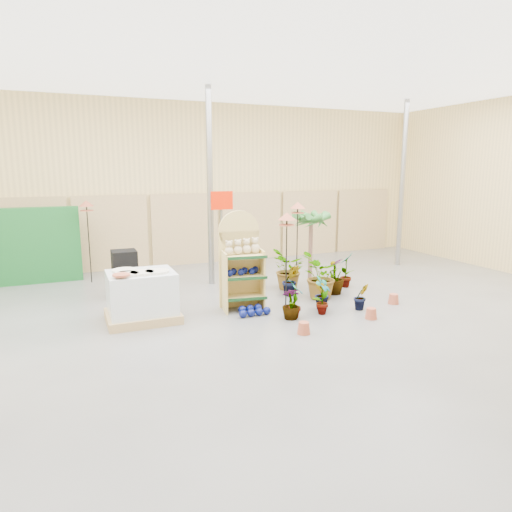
{
  "coord_description": "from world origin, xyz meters",
  "views": [
    {
      "loc": [
        -3.11,
        -6.6,
        2.7
      ],
      "look_at": [
        0.3,
        1.5,
        1.0
      ],
      "focal_mm": 32.0,
      "sensor_mm": 36.0,
      "label": 1
    }
  ],
  "objects_px": {
    "display_shelf": "(241,264)",
    "potted_plant_2": "(321,276)",
    "bird_table_front": "(287,219)",
    "pallet_stack": "(142,296)"
  },
  "relations": [
    {
      "from": "bird_table_front",
      "to": "potted_plant_2",
      "type": "height_order",
      "value": "bird_table_front"
    },
    {
      "from": "pallet_stack",
      "to": "bird_table_front",
      "type": "relative_size",
      "value": 0.67
    },
    {
      "from": "bird_table_front",
      "to": "pallet_stack",
      "type": "bearing_deg",
      "value": 174.83
    },
    {
      "from": "pallet_stack",
      "to": "bird_table_front",
      "type": "xyz_separation_m",
      "value": [
        2.75,
        -0.25,
        1.29
      ]
    },
    {
      "from": "display_shelf",
      "to": "potted_plant_2",
      "type": "distance_m",
      "value": 1.79
    },
    {
      "from": "display_shelf",
      "to": "potted_plant_2",
      "type": "bearing_deg",
      "value": 4.34
    },
    {
      "from": "display_shelf",
      "to": "bird_table_front",
      "type": "distance_m",
      "value": 1.24
    },
    {
      "from": "potted_plant_2",
      "to": "bird_table_front",
      "type": "bearing_deg",
      "value": -169.87
    },
    {
      "from": "bird_table_front",
      "to": "potted_plant_2",
      "type": "xyz_separation_m",
      "value": [
        0.9,
        0.16,
        -1.24
      ]
    },
    {
      "from": "display_shelf",
      "to": "bird_table_front",
      "type": "height_order",
      "value": "display_shelf"
    }
  ]
}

